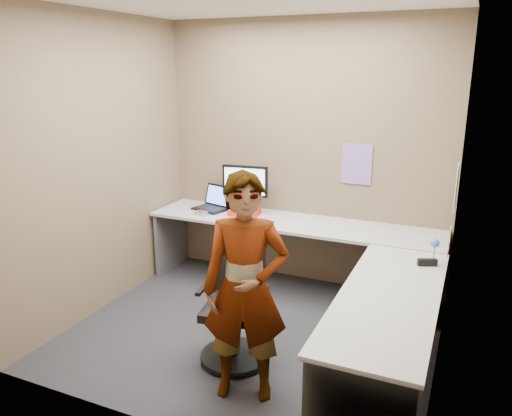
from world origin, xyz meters
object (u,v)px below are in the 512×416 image
at_px(monitor, 245,184).
at_px(office_chair, 236,310).
at_px(person, 246,289).
at_px(desk, 316,262).

xyz_separation_m(monitor, office_chair, (0.57, -1.40, -0.65)).
bearing_deg(monitor, person, -71.75).
relative_size(monitor, person, 0.30).
bearing_deg(person, monitor, 96.27).
xyz_separation_m(desk, person, (-0.14, -1.15, 0.20)).
bearing_deg(office_chair, desk, 52.60).
bearing_deg(desk, monitor, 147.01).
relative_size(desk, office_chair, 3.01).
bearing_deg(desk, office_chair, -117.29).
height_order(desk, person, person).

